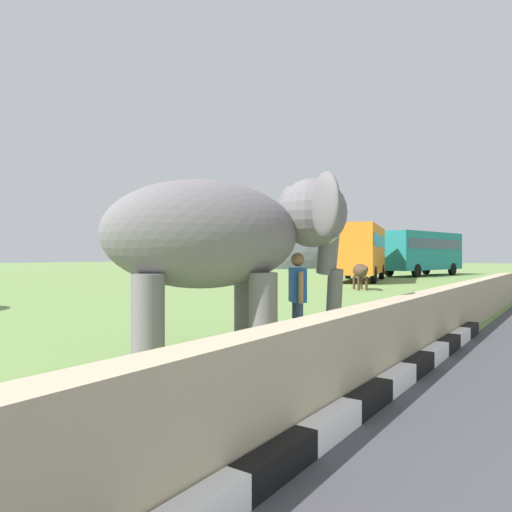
# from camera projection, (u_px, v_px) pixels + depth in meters

# --- Properties ---
(striped_curb) EXTENTS (16.20, 0.20, 0.24)m
(striped_curb) POSITION_uv_depth(u_px,v_px,m) (239.00, 489.00, 2.97)
(striped_curb) COLOR white
(striped_curb) RESTS_ON ground_plane
(barrier_parapet) EXTENTS (28.00, 0.36, 1.00)m
(barrier_parapet) POSITION_uv_depth(u_px,v_px,m) (346.00, 357.00, 5.07)
(barrier_parapet) COLOR tan
(barrier_parapet) RESTS_ON ground_plane
(elephant) EXTENTS (3.92, 3.70, 2.91)m
(elephant) POSITION_uv_depth(u_px,v_px,m) (225.00, 237.00, 7.39)
(elephant) COLOR slate
(elephant) RESTS_ON ground_plane
(person_handler) EXTENTS (0.55, 0.49, 1.66)m
(person_handler) POSITION_uv_depth(u_px,v_px,m) (298.00, 296.00, 7.95)
(person_handler) COLOR navy
(person_handler) RESTS_ON ground_plane
(bus_orange) EXTENTS (8.81, 4.59, 3.50)m
(bus_orange) POSITION_uv_depth(u_px,v_px,m) (360.00, 248.00, 30.00)
(bus_orange) COLOR orange
(bus_orange) RESTS_ON ground_plane
(bus_teal) EXTENTS (9.75, 4.45, 3.50)m
(bus_teal) POSITION_uv_depth(u_px,v_px,m) (422.00, 250.00, 37.77)
(bus_teal) COLOR teal
(bus_teal) RESTS_ON ground_plane
(cow_near) EXTENTS (1.77, 1.46, 1.23)m
(cow_near) POSITION_uv_depth(u_px,v_px,m) (360.00, 271.00, 22.04)
(cow_near) COLOR #473323
(cow_near) RESTS_ON ground_plane
(hill_east) EXTENTS (27.24, 21.79, 15.38)m
(hill_east) POSITION_uv_depth(u_px,v_px,m) (269.00, 267.00, 68.82)
(hill_east) COLOR slate
(hill_east) RESTS_ON ground_plane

